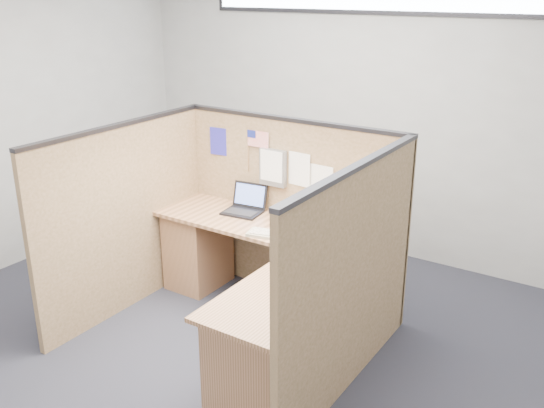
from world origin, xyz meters
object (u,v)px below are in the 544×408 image
Objects in this scene: laptop at (246,205)px; mouse at (303,242)px; keyboard at (277,235)px; l_desk at (261,288)px.

mouse is at bearing -31.65° from laptop.
laptop is 3.02× the size of mouse.
mouse is at bearing -19.11° from keyboard.
l_desk is at bearing -102.18° from keyboard.
laptop is 0.70× the size of keyboard.
l_desk is 17.66× the size of mouse.
laptop reaches higher than l_desk.
l_desk is 0.84m from laptop.
l_desk is 4.09× the size of keyboard.
keyboard is 0.24m from mouse.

